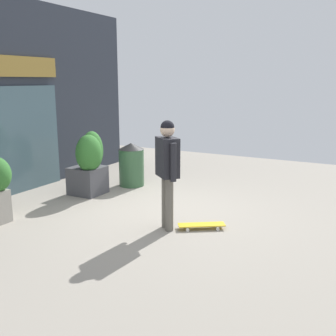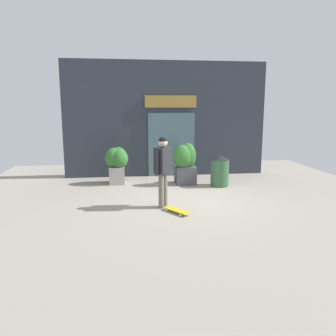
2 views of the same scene
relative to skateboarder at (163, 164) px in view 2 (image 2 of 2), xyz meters
name	(u,v)px [view 2 (image 2 of 2)]	position (x,y,z in m)	size (l,w,h in m)	color
ground_plane	(182,200)	(0.58, 0.54, -1.07)	(12.00, 12.00, 0.00)	gray
building_facade	(166,120)	(0.58, 3.90, 0.90)	(7.06, 0.31, 3.98)	#2D333D
skateboarder	(163,164)	(0.00, 0.00, 0.00)	(0.47, 0.48, 1.74)	#666056
skateboard	(177,210)	(0.26, -0.48, -1.01)	(0.58, 0.73, 0.08)	gold
planter_box_left	(117,162)	(-1.14, 2.75, -0.36)	(0.73, 0.73, 1.17)	gray
planter_box_right	(185,164)	(0.98, 2.35, -0.40)	(0.72, 0.73, 1.32)	#47474C
trash_bin	(220,171)	(2.00, 1.99, -0.58)	(0.57, 0.57, 0.97)	#335938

